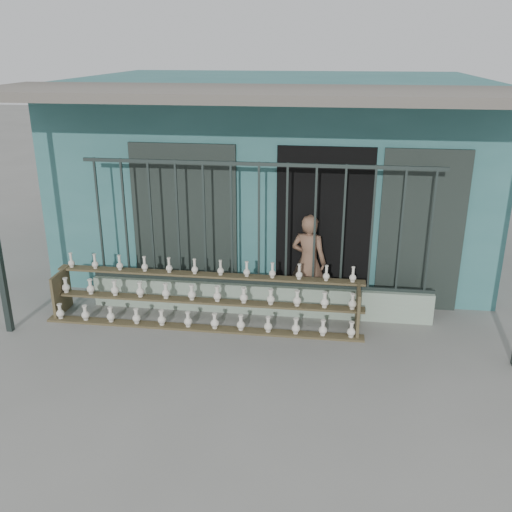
# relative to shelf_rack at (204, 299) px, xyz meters

# --- Properties ---
(ground) EXTENTS (60.00, 60.00, 0.00)m
(ground) POSITION_rel_shelf_rack_xyz_m (0.72, -0.89, -0.36)
(ground) COLOR slate
(workshop_building) EXTENTS (7.40, 6.60, 3.21)m
(workshop_building) POSITION_rel_shelf_rack_xyz_m (0.73, 3.34, 1.26)
(workshop_building) COLOR #306767
(workshop_building) RESTS_ON ground
(parapet_wall) EXTENTS (5.00, 0.20, 0.45)m
(parapet_wall) POSITION_rel_shelf_rack_xyz_m (0.72, 0.41, -0.14)
(parapet_wall) COLOR gray
(parapet_wall) RESTS_ON ground
(security_fence) EXTENTS (5.00, 0.04, 1.80)m
(security_fence) POSITION_rel_shelf_rack_xyz_m (0.72, 0.41, 0.99)
(security_fence) COLOR #283330
(security_fence) RESTS_ON parapet_wall
(shelf_rack) EXTENTS (4.50, 0.68, 0.85)m
(shelf_rack) POSITION_rel_shelf_rack_xyz_m (0.00, 0.00, 0.00)
(shelf_rack) COLOR brown
(shelf_rack) RESTS_ON ground
(elderly_woman) EXTENTS (0.60, 0.48, 1.45)m
(elderly_woman) POSITION_rel_shelf_rack_xyz_m (1.43, 0.71, 0.36)
(elderly_woman) COLOR brown
(elderly_woman) RESTS_ON ground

